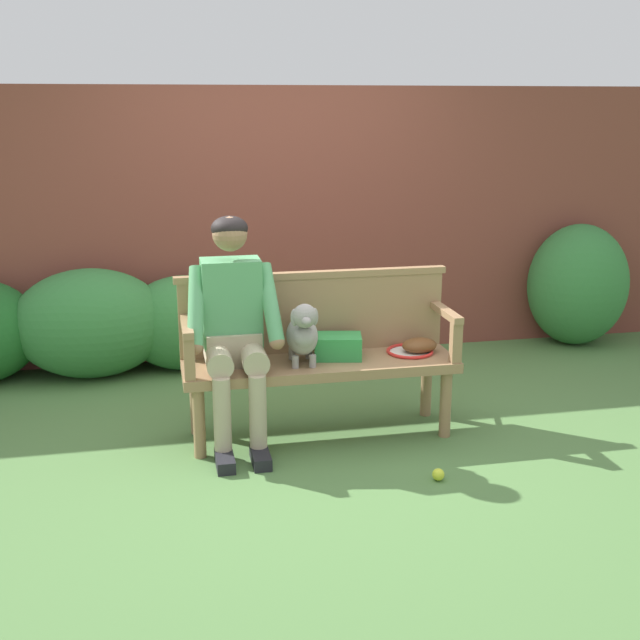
{
  "coord_description": "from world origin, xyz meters",
  "views": [
    {
      "loc": [
        -0.93,
        -4.47,
        1.96
      ],
      "look_at": [
        0.0,
        0.0,
        0.73
      ],
      "focal_mm": 45.2,
      "sensor_mm": 36.0,
      "label": 1
    }
  ],
  "objects": [
    {
      "name": "bench_armrest_left_end",
      "position": [
        -0.78,
        -0.08,
        0.67
      ],
      "size": [
        0.06,
        0.47,
        0.28
      ],
      "color": "#93704C",
      "rests_on": "garden_bench"
    },
    {
      "name": "dog_on_bench",
      "position": [
        -0.12,
        -0.06,
        0.67
      ],
      "size": [
        0.2,
        0.39,
        0.39
      ],
      "color": "gray",
      "rests_on": "garden_bench"
    },
    {
      "name": "bench_backrest",
      "position": [
        0.0,
        0.21,
        0.73
      ],
      "size": [
        1.67,
        0.06,
        0.5
      ],
      "color": "#93704C",
      "rests_on": "garden_bench"
    },
    {
      "name": "ground_plane",
      "position": [
        0.0,
        0.0,
        0.0
      ],
      "size": [
        40.0,
        40.0,
        0.0
      ],
      "primitive_type": "plane",
      "color": "#4C753D"
    },
    {
      "name": "garden_bench",
      "position": [
        0.0,
        0.0,
        0.41
      ],
      "size": [
        1.63,
        0.47,
        0.48
      ],
      "color": "#93704C",
      "rests_on": "ground"
    },
    {
      "name": "brick_garden_fence",
      "position": [
        0.0,
        1.81,
        1.04
      ],
      "size": [
        8.0,
        0.3,
        2.09
      ],
      "primitive_type": "cube",
      "color": "brown",
      "rests_on": "ground"
    },
    {
      "name": "hedge_bush_far_left",
      "position": [
        -1.42,
        1.41,
        0.41
      ],
      "size": [
        1.12,
        0.7,
        0.81
      ],
      "primitive_type": "ellipsoid",
      "color": "#337538",
      "rests_on": "ground"
    },
    {
      "name": "sports_bag",
      "position": [
        0.12,
        0.03,
        0.55
      ],
      "size": [
        0.31,
        0.25,
        0.14
      ],
      "primitive_type": "cube",
      "rotation": [
        0.0,
        0.0,
        -0.2
      ],
      "color": "#2D8E42",
      "rests_on": "garden_bench"
    },
    {
      "name": "person_seated",
      "position": [
        -0.51,
        -0.01,
        0.74
      ],
      "size": [
        0.56,
        0.64,
        1.35
      ],
      "color": "black",
      "rests_on": "ground"
    },
    {
      "name": "hedge_bush_mid_right",
      "position": [
        2.49,
        1.46,
        0.5
      ],
      "size": [
        0.84,
        0.74,
        1.01
      ],
      "primitive_type": "ellipsoid",
      "color": "#337538",
      "rests_on": "ground"
    },
    {
      "name": "hedge_bush_mid_left",
      "position": [
        -0.75,
        1.45,
        0.36
      ],
      "size": [
        0.9,
        0.57,
        0.72
      ],
      "primitive_type": "ellipsoid",
      "color": "#337538",
      "rests_on": "ground"
    },
    {
      "name": "tennis_racket",
      "position": [
        0.58,
        0.07,
        0.48
      ],
      "size": [
        0.37,
        0.58,
        0.03
      ],
      "color": "red",
      "rests_on": "garden_bench"
    },
    {
      "name": "baseball_glove",
      "position": [
        0.63,
        0.03,
        0.52
      ],
      "size": [
        0.24,
        0.19,
        0.09
      ],
      "primitive_type": "ellipsoid",
      "rotation": [
        0.0,
        0.0,
        0.11
      ],
      "color": "brown",
      "rests_on": "garden_bench"
    },
    {
      "name": "tennis_ball",
      "position": [
        0.5,
        -0.74,
        0.03
      ],
      "size": [
        0.07,
        0.07,
        0.07
      ],
      "primitive_type": "sphere",
      "color": "#CCDB33",
      "rests_on": "ground"
    },
    {
      "name": "bench_armrest_right_end",
      "position": [
        0.78,
        -0.08,
        0.67
      ],
      "size": [
        0.06,
        0.47,
        0.28
      ],
      "color": "#93704C",
      "rests_on": "garden_bench"
    }
  ]
}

